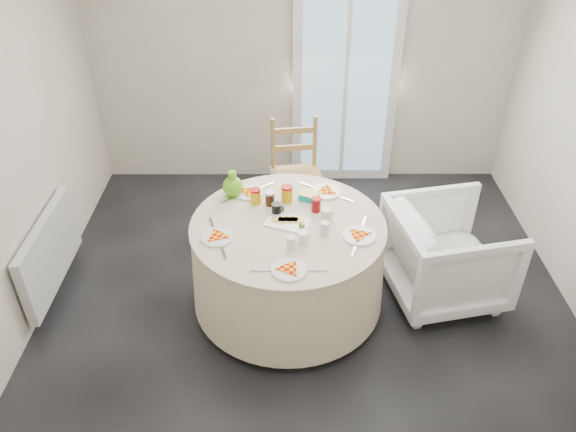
{
  "coord_description": "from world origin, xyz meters",
  "views": [
    {
      "loc": [
        -0.16,
        -3.11,
        3.01
      ],
      "look_at": [
        -0.15,
        0.07,
        0.8
      ],
      "focal_mm": 35.0,
      "sensor_mm": 36.0,
      "label": 1
    }
  ],
  "objects_px": {
    "radiator": "(50,252)",
    "wooden_chair": "(297,178)",
    "green_pitcher": "(232,180)",
    "table": "(288,264)",
    "armchair": "(447,253)"
  },
  "relations": [
    {
      "from": "radiator",
      "to": "armchair",
      "type": "relative_size",
      "value": 1.2
    },
    {
      "from": "radiator",
      "to": "green_pitcher",
      "type": "xyz_separation_m",
      "value": [
        1.38,
        0.24,
        0.49
      ]
    },
    {
      "from": "radiator",
      "to": "table",
      "type": "xyz_separation_m",
      "value": [
        1.79,
        -0.13,
        -0.01
      ]
    },
    {
      "from": "table",
      "to": "green_pitcher",
      "type": "relative_size",
      "value": 7.09
    },
    {
      "from": "radiator",
      "to": "green_pitcher",
      "type": "height_order",
      "value": "green_pitcher"
    },
    {
      "from": "radiator",
      "to": "wooden_chair",
      "type": "xyz_separation_m",
      "value": [
        1.87,
        0.94,
        0.09
      ]
    },
    {
      "from": "radiator",
      "to": "armchair",
      "type": "height_order",
      "value": "armchair"
    },
    {
      "from": "armchair",
      "to": "green_pitcher",
      "type": "xyz_separation_m",
      "value": [
        -1.61,
        0.26,
        0.48
      ]
    },
    {
      "from": "table",
      "to": "wooden_chair",
      "type": "relative_size",
      "value": 1.44
    },
    {
      "from": "table",
      "to": "green_pitcher",
      "type": "bearing_deg",
      "value": 137.84
    },
    {
      "from": "radiator",
      "to": "wooden_chair",
      "type": "height_order",
      "value": "wooden_chair"
    },
    {
      "from": "table",
      "to": "wooden_chair",
      "type": "xyz_separation_m",
      "value": [
        0.08,
        1.07,
        0.09
      ]
    },
    {
      "from": "wooden_chair",
      "to": "green_pitcher",
      "type": "bearing_deg",
      "value": -132.19
    },
    {
      "from": "table",
      "to": "armchair",
      "type": "bearing_deg",
      "value": 5.07
    },
    {
      "from": "table",
      "to": "armchair",
      "type": "xyz_separation_m",
      "value": [
        1.2,
        0.11,
        0.02
      ]
    }
  ]
}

